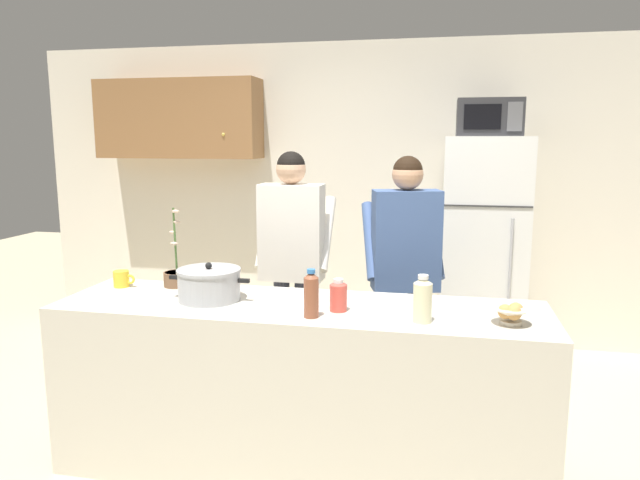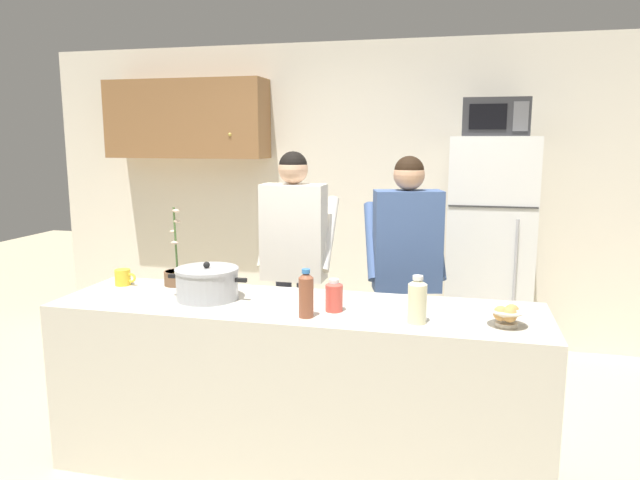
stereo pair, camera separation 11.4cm
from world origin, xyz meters
name	(u,v)px [view 1 (the left image)]	position (x,y,z in m)	size (l,w,h in m)	color
ground_plane	(300,466)	(0.00, 0.00, 0.00)	(14.00, 14.00, 0.00)	#C6B793
back_wall_unit	(332,182)	(-0.25, 2.26, 1.40)	(6.00, 0.48, 2.60)	silver
kitchen_island	(299,388)	(0.00, 0.00, 0.46)	(2.56, 0.68, 0.92)	beige
refrigerator	(482,251)	(1.05, 1.85, 0.90)	(0.64, 0.68, 1.79)	white
microwave	(489,118)	(1.05, 1.83, 1.93)	(0.48, 0.37, 0.28)	#2D2D30
person_near_pot	(292,245)	(-0.27, 0.93, 1.06)	(0.51, 0.41, 1.69)	#33384C
person_by_sink	(405,254)	(0.50, 0.86, 1.05)	(0.59, 0.52, 1.67)	#33384C
cooking_pot	(209,284)	(-0.49, -0.01, 1.01)	(0.45, 0.34, 0.21)	#ADAFB5
coffee_mug	(122,279)	(-1.10, 0.16, 0.97)	(0.13, 0.09, 0.10)	yellow
bread_bowl	(511,314)	(1.05, -0.12, 0.97)	(0.19, 0.19, 0.10)	beige
bottle_near_edge	(338,295)	(0.22, -0.07, 1.00)	(0.09, 0.09, 0.17)	#D84C3F
bottle_mid_counter	(311,294)	(0.11, -0.20, 1.04)	(0.07, 0.07, 0.24)	brown
bottle_far_corner	(423,299)	(0.64, -0.16, 1.03)	(0.09, 0.09, 0.23)	beige
potted_orchid	(177,275)	(-0.79, 0.23, 0.99)	(0.15, 0.15, 0.46)	brown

